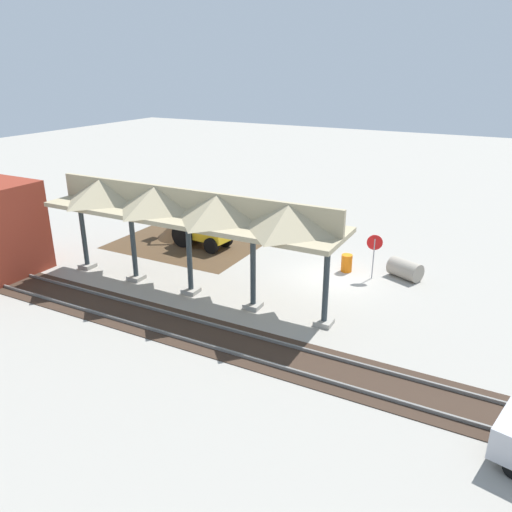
{
  "coord_description": "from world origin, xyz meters",
  "views": [
    {
      "loc": [
        -7.18,
        21.91,
        9.88
      ],
      "look_at": [
        2.91,
        2.85,
        1.6
      ],
      "focal_mm": 35.0,
      "sensor_mm": 36.0,
      "label": 1
    }
  ],
  "objects_px": {
    "concrete_pipe": "(405,269)",
    "traffic_barrel": "(347,263)",
    "backhoe": "(201,225)",
    "stop_sign": "(374,247)"
  },
  "relations": [
    {
      "from": "stop_sign",
      "to": "traffic_barrel",
      "type": "bearing_deg",
      "value": -11.51
    },
    {
      "from": "concrete_pipe",
      "to": "traffic_barrel",
      "type": "xyz_separation_m",
      "value": [
        2.81,
        0.53,
        -0.01
      ]
    },
    {
      "from": "backhoe",
      "to": "traffic_barrel",
      "type": "height_order",
      "value": "backhoe"
    },
    {
      "from": "stop_sign",
      "to": "backhoe",
      "type": "distance_m",
      "value": 10.1
    },
    {
      "from": "traffic_barrel",
      "to": "backhoe",
      "type": "bearing_deg",
      "value": 1.65
    },
    {
      "from": "traffic_barrel",
      "to": "stop_sign",
      "type": "bearing_deg",
      "value": 168.49
    },
    {
      "from": "backhoe",
      "to": "concrete_pipe",
      "type": "relative_size",
      "value": 2.85
    },
    {
      "from": "backhoe",
      "to": "stop_sign",
      "type": "bearing_deg",
      "value": 179.8
    },
    {
      "from": "stop_sign",
      "to": "traffic_barrel",
      "type": "relative_size",
      "value": 2.52
    },
    {
      "from": "concrete_pipe",
      "to": "traffic_barrel",
      "type": "relative_size",
      "value": 2.04
    }
  ]
}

